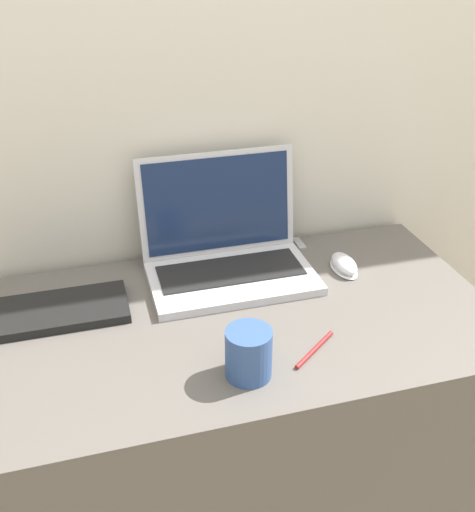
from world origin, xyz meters
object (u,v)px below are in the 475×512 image
object	(u,v)px
drink_cup	(249,353)
external_keyboard	(33,315)
computer_mouse	(344,264)
pen	(315,349)
laptop	(226,248)
usb_stick	(299,244)

from	to	relation	value
drink_cup	external_keyboard	xyz separation A→B (m)	(-0.39, 0.29, -0.04)
computer_mouse	external_keyboard	world-z (taller)	computer_mouse
pen	computer_mouse	bearing A→B (deg)	55.59
laptop	drink_cup	bearing A→B (deg)	-98.68
external_keyboard	computer_mouse	bearing A→B (deg)	0.52
drink_cup	computer_mouse	xyz separation A→B (m)	(0.33, 0.30, -0.04)
drink_cup	computer_mouse	distance (m)	0.45
laptop	external_keyboard	world-z (taller)	laptop
laptop	computer_mouse	xyz separation A→B (m)	(0.27, -0.07, -0.05)
drink_cup	external_keyboard	size ratio (longest dim) A/B	0.25
computer_mouse	external_keyboard	distance (m)	0.72
laptop	external_keyboard	bearing A→B (deg)	-169.95
laptop	computer_mouse	size ratio (longest dim) A/B	3.68
computer_mouse	pen	bearing A→B (deg)	-124.41
laptop	usb_stick	world-z (taller)	laptop
usb_stick	pen	xyz separation A→B (m)	(-0.13, -0.42, 0.00)
laptop	computer_mouse	bearing A→B (deg)	-14.84
drink_cup	usb_stick	bearing A→B (deg)	58.78
drink_cup	computer_mouse	size ratio (longest dim) A/B	0.94
drink_cup	laptop	bearing A→B (deg)	81.32
computer_mouse	pen	size ratio (longest dim) A/B	0.93
drink_cup	computer_mouse	bearing A→B (deg)	42.30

